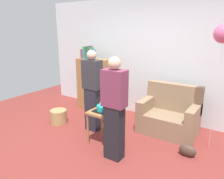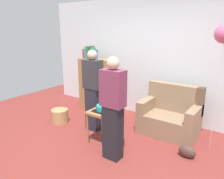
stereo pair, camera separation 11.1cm
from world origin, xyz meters
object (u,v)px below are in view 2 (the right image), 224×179
Objects in this scene: handbag at (187,152)px; bookshelf at (95,83)px; birthday_cake at (104,108)px; person_holding_cake at (113,109)px; couch at (170,117)px; wicker_basket at (60,116)px; side_table at (104,116)px; person_blowing_candles at (93,91)px.

bookshelf is at bearing 161.96° from handbag.
birthday_cake is 0.53m from person_holding_cake.
couch is at bearing 129.94° from handbag.
couch is 0.67× the size of person_holding_cake.
bookshelf is at bearing 85.31° from wicker_basket.
person_blowing_candles is at bearing 148.45° from side_table.
birthday_cake is at bearing -45.53° from person_blowing_candles.
person_blowing_candles is at bearing 148.45° from birthday_cake.
couch is 0.67× the size of person_blowing_candles.
side_table is 1.50m from handbag.
person_holding_cake reaches higher than bookshelf.
person_holding_cake is (0.91, -0.61, 0.00)m from person_blowing_candles.
bookshelf is 1.20m from person_blowing_candles.
bookshelf is 2.82m from handbag.
bookshelf reaches higher than side_table.
birthday_cake is at bearing 68.77° from side_table.
handbag is (1.39, 0.39, -0.42)m from side_table.
wicker_basket is at bearing 174.44° from birthday_cake.
person_blowing_candles is at bearing -34.85° from person_holding_cake.
person_holding_cake is at bearing -36.34° from side_table.
person_holding_cake reaches higher than handbag.
couch is at bearing 52.26° from side_table.
wicker_basket is at bearing 174.44° from side_table.
birthday_cake is 1.14× the size of handbag.
side_table is (-0.82, -1.06, 0.18)m from couch.
handbag is at bearing -11.48° from person_blowing_candles.
bookshelf is at bearing 114.15° from person_blowing_candles.
birthday_cake is (1.24, -1.25, -0.02)m from bookshelf.
person_blowing_candles is (-1.33, -0.75, 0.49)m from couch.
side_table is at bearing -127.74° from couch.
person_holding_cake is at bearing -36.34° from birthday_cake.
person_blowing_candles is 1.00× the size of person_holding_cake.
bookshelf is at bearing 174.93° from couch.
couch is at bearing 52.26° from birthday_cake.
person_holding_cake is at bearing -47.74° from person_blowing_candles.
person_holding_cake is at bearing -13.89° from wicker_basket.
birthday_cake is at bearing -5.56° from wicker_basket.
side_table reaches higher than wicker_basket.
couch is 3.44× the size of birthday_cake.
couch is 1.78× the size of side_table.
handbag is (2.72, 0.26, -0.05)m from wicker_basket.
wicker_basket is at bearing -94.69° from bookshelf.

